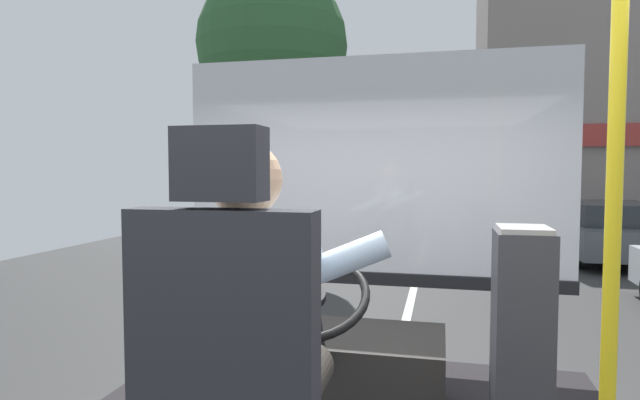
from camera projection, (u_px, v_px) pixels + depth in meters
name	position (u px, v px, depth m)	size (l,w,h in m)	color
ground	(418.00, 271.00, 10.48)	(18.00, 44.00, 0.06)	#323232
bus_driver	(253.00, 325.00, 1.50)	(0.76, 0.55, 0.83)	#332D28
steering_console	(333.00, 368.00, 2.63)	(1.10, 1.00, 0.84)	#282623
handrail_pole	(613.00, 226.00, 1.47)	(0.04, 0.04, 2.12)	yellow
fare_box	(521.00, 350.00, 2.09)	(0.22, 0.27, 0.99)	#333338
windshield_panel	(371.00, 196.00, 3.39)	(2.50, 0.08, 1.48)	silver
street_tree	(272.00, 47.00, 10.23)	(2.95, 2.95, 5.91)	#4C3828
shop_building	(640.00, 100.00, 16.21)	(9.54, 5.69, 8.34)	gray
parked_car_charcoal	(608.00, 230.00, 11.61)	(2.02, 4.24, 1.29)	#474C51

